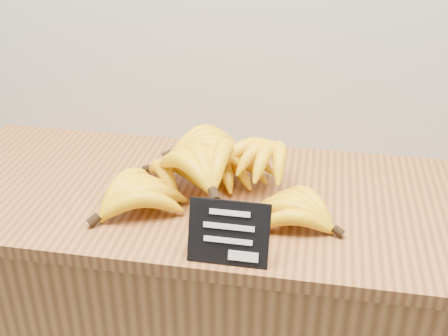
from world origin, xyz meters
TOP-DOWN VIEW (x-y plane):
  - counter_top at (0.04, 2.75)m, footprint 1.35×0.54m
  - chalkboard_sign at (0.08, 2.52)m, footprint 0.15×0.05m
  - banana_pile at (0.01, 2.74)m, footprint 0.55×0.38m

SIDE VIEW (x-z plane):
  - counter_top at x=0.04m, z-range 0.90..0.93m
  - banana_pile at x=0.01m, z-range 0.92..1.05m
  - chalkboard_sign at x=0.08m, z-range 0.93..1.04m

